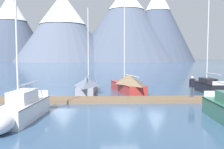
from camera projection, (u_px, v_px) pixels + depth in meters
ground_plane at (121, 114)px, 15.00m from camera, size 700.00×700.00×0.00m
mountain_west_summit at (11, 27)px, 201.37m from camera, size 63.39×63.39×55.41m
mountain_central_massif at (63, 26)px, 184.20m from camera, size 72.87×72.87×51.81m
mountain_shoulder_ridge at (126, 23)px, 195.02m from camera, size 87.60×87.60×59.69m
mountain_east_summit at (158, 23)px, 194.02m from camera, size 58.44×58.44×59.48m
dock at (114, 100)px, 18.96m from camera, size 23.32×3.51×0.30m
sailboat_second_berth at (20, 110)px, 13.06m from camera, size 2.19×6.09×8.34m
sailboat_mid_dock_port at (88, 85)px, 23.88m from camera, size 2.29×6.71×8.37m
sailboat_mid_dock_starboard at (127, 83)px, 24.28m from camera, size 2.88×7.29×9.26m
sailboat_outer_slip at (206, 86)px, 24.48m from camera, size 1.69×5.69×9.38m
person_on_dock at (192, 85)px, 19.32m from camera, size 0.57×0.32×1.69m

